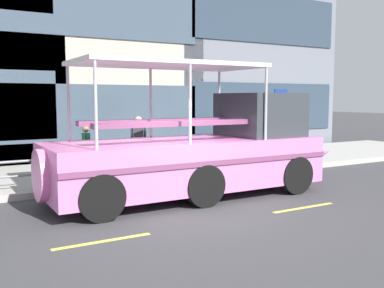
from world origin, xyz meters
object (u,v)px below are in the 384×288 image
object	(u,v)px
pedestrian_near_bow	(234,135)
pedestrian_mid_left	(139,138)
parking_sign	(280,113)
duck_tour_boat	(206,152)
pedestrian_mid_right	(86,145)

from	to	relation	value
pedestrian_near_bow	pedestrian_mid_left	world-z (taller)	pedestrian_mid_left
parking_sign	pedestrian_near_bow	world-z (taller)	parking_sign
parking_sign	duck_tour_boat	world-z (taller)	duck_tour_boat
duck_tour_boat	pedestrian_mid_left	bearing A→B (deg)	95.98
parking_sign	pedestrian_mid_right	world-z (taller)	parking_sign
parking_sign	pedestrian_mid_left	xyz separation A→B (m)	(-5.08, 1.04, -0.75)
duck_tour_boat	pedestrian_mid_left	size ratio (longest dim) A/B	5.03
pedestrian_mid_left	pedestrian_near_bow	bearing A→B (deg)	-7.41
pedestrian_mid_right	pedestrian_near_bow	bearing A→B (deg)	-3.15
parking_sign	duck_tour_boat	distance (m)	5.41
parking_sign	pedestrian_near_bow	distance (m)	1.86
parking_sign	pedestrian_mid_left	distance (m)	5.24
duck_tour_boat	pedestrian_mid_right	distance (m)	4.02
duck_tour_boat	pedestrian_mid_left	xyz separation A→B (m)	(-0.37, 3.56, 0.12)
pedestrian_mid_right	pedestrian_mid_left	bearing A→B (deg)	5.25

